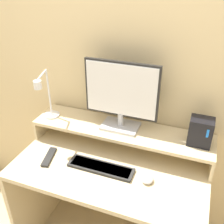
{
  "coord_description": "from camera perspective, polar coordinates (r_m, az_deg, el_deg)",
  "views": [
    {
      "loc": [
        0.45,
        -0.84,
        1.85
      ],
      "look_at": [
        -0.0,
        0.36,
        1.12
      ],
      "focal_mm": 42.0,
      "sensor_mm": 36.0,
      "label": 1
    }
  ],
  "objects": [
    {
      "name": "desk_lamp",
      "position": [
        1.76,
        -14.11,
        2.7
      ],
      "size": [
        0.13,
        0.25,
        0.35
      ],
      "color": "silver",
      "rests_on": "monitor_shelf"
    },
    {
      "name": "monitor",
      "position": [
        1.61,
        1.99,
        3.69
      ],
      "size": [
        0.47,
        0.16,
        0.45
      ],
      "color": "#BCBCC1",
      "rests_on": "monitor_shelf"
    },
    {
      "name": "desk",
      "position": [
        1.81,
        -0.28,
        -16.68
      ],
      "size": [
        1.18,
        0.66,
        0.76
      ],
      "color": "beige",
      "rests_on": "ground_plane"
    },
    {
      "name": "remote_control",
      "position": [
        1.74,
        -13.55,
        -9.49
      ],
      "size": [
        0.09,
        0.19,
        0.02
      ],
      "color": "black",
      "rests_on": "desk"
    },
    {
      "name": "monitor_shelf",
      "position": [
        1.72,
        1.97,
        -4.17
      ],
      "size": [
        1.18,
        0.28,
        0.15
      ],
      "color": "beige",
      "rests_on": "desk"
    },
    {
      "name": "wall_back",
      "position": [
        1.71,
        4.1,
        9.03
      ],
      "size": [
        6.0,
        0.05,
        2.5
      ],
      "color": "beige",
      "rests_on": "ground_plane"
    },
    {
      "name": "router_dock",
      "position": [
        1.61,
        18.72,
        -4.07
      ],
      "size": [
        0.13,
        0.11,
        0.17
      ],
      "color": "black",
      "rests_on": "monitor_shelf"
    },
    {
      "name": "mouse",
      "position": [
        1.55,
        7.73,
        -14.29
      ],
      "size": [
        0.07,
        0.08,
        0.03
      ],
      "color": "silver",
      "rests_on": "desk"
    },
    {
      "name": "keyboard",
      "position": [
        1.62,
        -2.46,
        -11.95
      ],
      "size": [
        0.41,
        0.11,
        0.02
      ],
      "color": "#282828",
      "rests_on": "desk"
    }
  ]
}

